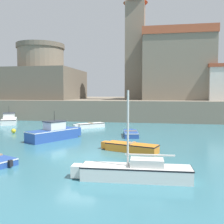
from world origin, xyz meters
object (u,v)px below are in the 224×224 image
(motorboat_blue_3, at_px, (54,133))
(fortress, at_px, (41,79))
(sailboat_white_1, at_px, (135,171))
(lighthouse, at_px, (130,64))
(dinghy_orange_2, at_px, (130,147))
(dinghy_blue_6, at_px, (131,133))
(mooring_buoy, at_px, (14,131))
(dinghy_white_7, at_px, (90,125))
(church, at_px, (172,66))
(motorboat_white_9, at_px, (9,120))

(motorboat_blue_3, distance_m, fortress, 26.79)
(fortress, bearing_deg, sailboat_white_1, -58.60)
(fortress, bearing_deg, lighthouse, 6.33)
(fortress, xyz_separation_m, lighthouse, (16.00, 1.78, 2.73))
(dinghy_orange_2, distance_m, fortress, 33.41)
(dinghy_blue_6, relative_size, mooring_buoy, 7.87)
(fortress, bearing_deg, dinghy_orange_2, -54.37)
(motorboat_blue_3, relative_size, dinghy_white_7, 1.52)
(dinghy_orange_2, relative_size, church, 0.23)
(motorboat_blue_3, distance_m, dinghy_blue_6, 7.22)
(motorboat_white_9, bearing_deg, mooring_buoy, -55.89)
(dinghy_orange_2, xyz_separation_m, church, (4.23, 30.06, 8.66))
(dinghy_white_7, bearing_deg, mooring_buoy, -141.18)
(dinghy_orange_2, xyz_separation_m, dinghy_blue_6, (-0.67, 6.63, -0.05))
(sailboat_white_1, xyz_separation_m, dinghy_white_7, (-6.93, 17.74, -0.13))
(lighthouse, bearing_deg, church, 12.35)
(lighthouse, bearing_deg, motorboat_white_9, -134.98)
(motorboat_white_9, distance_m, lighthouse, 22.55)
(sailboat_white_1, height_order, fortress, fortress)
(dinghy_white_7, xyz_separation_m, mooring_buoy, (-6.67, -5.37, -0.07))
(dinghy_blue_6, height_order, church, church)
(lighthouse, bearing_deg, dinghy_blue_6, -83.58)
(dinghy_blue_6, distance_m, mooring_buoy, 12.10)
(dinghy_orange_2, distance_m, dinghy_white_7, 13.20)
(dinghy_blue_6, bearing_deg, fortress, 132.64)
(mooring_buoy, height_order, fortress, fortress)
(motorboat_blue_3, distance_m, dinghy_white_7, 8.32)
(motorboat_blue_3, height_order, motorboat_white_9, motorboat_blue_3)
(motorboat_white_9, bearing_deg, church, 36.50)
(sailboat_white_1, bearing_deg, motorboat_white_9, 133.27)
(motorboat_blue_3, height_order, dinghy_white_7, motorboat_blue_3)
(sailboat_white_1, distance_m, motorboat_blue_3, 12.40)
(dinghy_white_7, xyz_separation_m, fortress, (-13.03, 14.96, 6.29))
(sailboat_white_1, xyz_separation_m, motorboat_white_9, (-18.63, 19.79, 0.10))
(dinghy_orange_2, bearing_deg, dinghy_white_7, 117.47)
(dinghy_blue_6, distance_m, lighthouse, 23.75)
(dinghy_blue_6, relative_size, lighthouse, 0.28)
(motorboat_blue_3, relative_size, lighthouse, 0.40)
(dinghy_orange_2, height_order, mooring_buoy, dinghy_orange_2)
(dinghy_white_7, bearing_deg, sailboat_white_1, -68.66)
(motorboat_white_9, bearing_deg, dinghy_orange_2, -37.73)
(sailboat_white_1, xyz_separation_m, motorboat_blue_3, (-7.99, 9.49, 0.19))
(sailboat_white_1, height_order, dinghy_white_7, sailboat_white_1)
(motorboat_white_9, distance_m, fortress, 14.32)
(dinghy_orange_2, relative_size, lighthouse, 0.33)
(fortress, bearing_deg, mooring_buoy, -72.64)
(church, bearing_deg, dinghy_orange_2, -98.01)
(church, relative_size, fortress, 1.37)
(dinghy_white_7, height_order, church, church)
(dinghy_orange_2, distance_m, motorboat_blue_3, 7.95)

